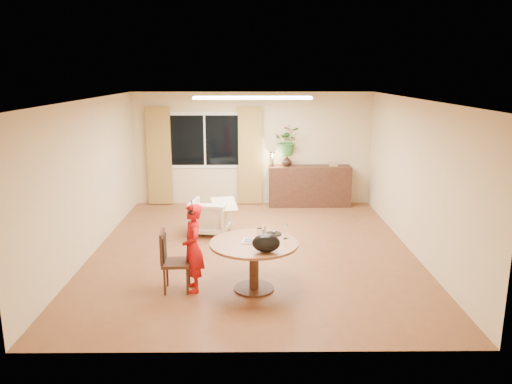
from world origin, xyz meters
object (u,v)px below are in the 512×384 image
child (193,248)px  armchair (210,217)px  dining_chair (176,261)px  sideboard (310,186)px  dining_table (254,252)px

child → armchair: 2.60m
dining_chair → sideboard: sideboard is taller
armchair → dining_chair: bearing=95.5°
dining_chair → sideboard: size_ratio=0.47×
dining_chair → child: bearing=0.6°
child → armchair: (0.02, 2.58, -0.30)m
child → sideboard: 5.11m
child → dining_chair: bearing=-99.6°
dining_table → child: size_ratio=0.99×
dining_chair → armchair: (0.26, 2.60, -0.11)m
dining_table → armchair: (-0.83, 2.58, -0.23)m
dining_table → child: bearing=-179.6°
child → armchair: size_ratio=1.75×
dining_table → armchair: bearing=107.9°
child → sideboard: bearing=141.9°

